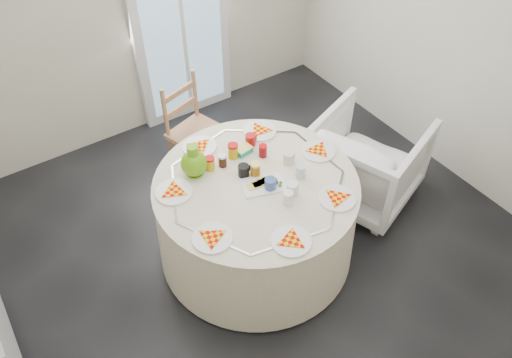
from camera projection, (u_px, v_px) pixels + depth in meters
floor at (261, 243)px, 4.13m from camera, size 4.00×4.00×0.00m
wall_back at (134, 3)px, 4.41m from camera, size 4.00×0.02×2.60m
wall_right at (466, 33)px, 4.02m from camera, size 0.02×4.00×2.60m
glass_door at (180, 20)px, 4.72m from camera, size 1.00×0.08×2.10m
table at (256, 219)px, 3.82m from camera, size 1.53×1.53×0.77m
wooden_chair at (197, 133)px, 4.42m from camera, size 0.53×0.52×0.96m
armchair at (366, 161)px, 4.27m from camera, size 1.03×1.06×0.87m
place_settings at (256, 182)px, 3.55m from camera, size 1.87×1.87×0.03m
jar_cluster at (236, 157)px, 3.66m from camera, size 0.50×0.33×0.13m
butter_tub at (243, 150)px, 3.77m from camera, size 0.14×0.11×0.05m
green_pitcher at (194, 162)px, 3.55m from camera, size 0.20×0.20×0.25m
cheese_platter at (263, 185)px, 3.53m from camera, size 0.35×0.28×0.04m
mugs_glasses at (274, 170)px, 3.58m from camera, size 0.81×0.81×0.11m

